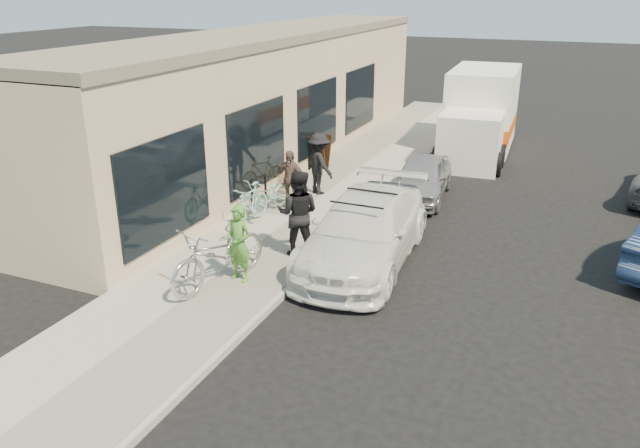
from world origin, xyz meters
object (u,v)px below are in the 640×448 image
(sandwich_board, at_px, (318,152))
(bystander_a, at_px, (319,164))
(bike_rack, at_px, (259,190))
(sedan_white, at_px, (365,230))
(tandem_bike, at_px, (219,255))
(man_standing, at_px, (298,213))
(cruiser_bike_b, at_px, (266,195))
(cruiser_bike_c, at_px, (287,176))
(moving_truck, at_px, (480,117))
(bystander_b, at_px, (290,179))
(sedan_silver, at_px, (422,178))
(cruiser_bike_a, at_px, (250,204))
(woman_rider, at_px, (239,244))

(sandwich_board, xyz_separation_m, bystander_a, (1.02, -2.32, 0.32))
(bike_rack, distance_m, sedan_white, 3.80)
(tandem_bike, bearing_deg, bike_rack, 122.47)
(sedan_white, distance_m, man_standing, 1.46)
(cruiser_bike_b, height_order, cruiser_bike_c, cruiser_bike_b)
(moving_truck, height_order, bystander_b, moving_truck)
(sedan_silver, height_order, cruiser_bike_b, sedan_silver)
(sandwich_board, xyz_separation_m, cruiser_bike_a, (0.42, -5.12, -0.03))
(woman_rider, bearing_deg, bystander_a, 106.06)
(bystander_b, bearing_deg, moving_truck, 67.18)
(bystander_a, bearing_deg, woman_rider, 128.93)
(sandwich_board, distance_m, sedan_silver, 3.82)
(bystander_a, bearing_deg, cruiser_bike_b, 104.54)
(sedan_white, bearing_deg, bystander_b, 138.95)
(woman_rider, bearing_deg, cruiser_bike_b, 118.84)
(moving_truck, bearing_deg, cruiser_bike_b, -116.01)
(woman_rider, relative_size, cruiser_bike_a, 0.94)
(tandem_bike, relative_size, man_standing, 1.27)
(cruiser_bike_a, distance_m, bystander_a, 2.89)
(sedan_silver, xyz_separation_m, cruiser_bike_a, (-3.21, -3.94, 0.05))
(moving_truck, distance_m, cruiser_bike_c, 8.14)
(cruiser_bike_b, bearing_deg, sedan_silver, 57.24)
(moving_truck, distance_m, man_standing, 11.07)
(sandwich_board, relative_size, bystander_b, 0.68)
(sedan_silver, relative_size, woman_rider, 2.25)
(bike_rack, xyz_separation_m, cruiser_bike_a, (0.26, -0.92, -0.06))
(bystander_a, distance_m, bystander_b, 1.34)
(sedan_silver, xyz_separation_m, woman_rider, (-1.88, -6.72, 0.33))
(tandem_bike, height_order, woman_rider, woman_rider)
(sandwich_board, bearing_deg, woman_rider, -69.71)
(bike_rack, xyz_separation_m, woman_rider, (1.58, -3.70, 0.22))
(sandwich_board, bearing_deg, man_standing, -62.40)
(sandwich_board, distance_m, sedan_white, 6.85)
(bike_rack, bearing_deg, tandem_bike, -71.66)
(sedan_silver, xyz_separation_m, bystander_a, (-2.61, -1.13, 0.40))
(sedan_white, relative_size, cruiser_bike_b, 2.88)
(tandem_bike, distance_m, cruiser_bike_c, 5.92)
(man_standing, relative_size, cruiser_bike_a, 1.16)
(bike_rack, height_order, man_standing, man_standing)
(cruiser_bike_a, bearing_deg, woman_rider, -61.98)
(woman_rider, distance_m, man_standing, 1.65)
(moving_truck, bearing_deg, bystander_b, -115.61)
(cruiser_bike_c, bearing_deg, bike_rack, -115.48)
(sandwich_board, relative_size, cruiser_bike_b, 0.58)
(bystander_a, bearing_deg, cruiser_bike_c, 41.51)
(sedan_white, xyz_separation_m, cruiser_bike_b, (-3.18, 1.53, -0.11))
(sedan_silver, xyz_separation_m, moving_truck, (0.53, 5.74, 0.67))
(cruiser_bike_a, bearing_deg, moving_truck, 71.35)
(bike_rack, relative_size, man_standing, 0.48)
(bike_rack, xyz_separation_m, cruiser_bike_b, (0.26, -0.09, -0.09))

